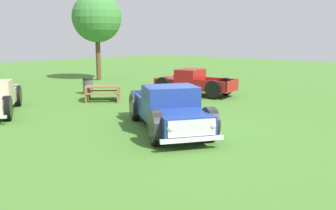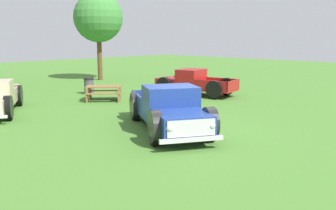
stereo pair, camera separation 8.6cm
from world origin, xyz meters
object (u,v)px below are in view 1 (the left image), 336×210
(pickup_truck_foreground, at_px, (171,110))
(picnic_table, at_px, (103,91))
(pickup_truck_behind_left, at_px, (189,82))
(oak_tree_east, at_px, (97,18))
(trash_can, at_px, (88,86))

(pickup_truck_foreground, xyz_separation_m, picnic_table, (2.24, 6.96, -0.28))
(pickup_truck_behind_left, bearing_deg, pickup_truck_foreground, -144.04)
(pickup_truck_behind_left, height_order, oak_tree_east, oak_tree_east)
(pickup_truck_behind_left, xyz_separation_m, oak_tree_east, (0.66, 9.74, 4.01))
(pickup_truck_foreground, relative_size, oak_tree_east, 0.84)
(picnic_table, bearing_deg, oak_tree_east, 55.51)
(pickup_truck_behind_left, relative_size, oak_tree_east, 0.76)
(pickup_truck_foreground, distance_m, trash_can, 9.83)
(trash_can, height_order, oak_tree_east, oak_tree_east)
(picnic_table, distance_m, oak_tree_east, 10.39)
(oak_tree_east, bearing_deg, trash_can, -130.82)
(pickup_truck_foreground, relative_size, pickup_truck_behind_left, 1.10)
(pickup_truck_behind_left, distance_m, trash_can, 5.91)
(picnic_table, relative_size, oak_tree_east, 0.35)
(pickup_truck_foreground, xyz_separation_m, trash_can, (2.95, 9.38, -0.30))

